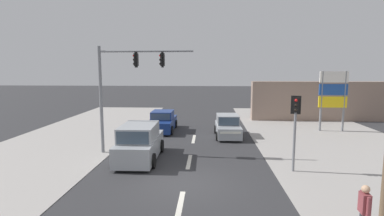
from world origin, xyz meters
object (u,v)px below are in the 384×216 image
at_px(pedestal_signal_right_kerb, 295,121).
at_px(suv_kerbside_parked, 140,143).
at_px(hatchback_receding_far, 228,127).
at_px(sedan_oncoming_near, 163,122).
at_px(traffic_signal_mast, 123,80).
at_px(shopping_plaza_sign, 333,92).
at_px(pedestrian_at_kerb, 364,210).

relative_size(pedestal_signal_right_kerb, suv_kerbside_parked, 0.78).
distance_m(hatchback_receding_far, sedan_oncoming_near, 5.15).
relative_size(traffic_signal_mast, pedestal_signal_right_kerb, 1.69).
distance_m(suv_kerbside_parked, sedan_oncoming_near, 7.33).
distance_m(traffic_signal_mast, suv_kerbside_parked, 3.63).
height_order(traffic_signal_mast, sedan_oncoming_near, traffic_signal_mast).
distance_m(shopping_plaza_sign, pedestrian_at_kerb, 16.09).
bearing_deg(suv_kerbside_parked, hatchback_receding_far, 48.73).
height_order(traffic_signal_mast, pedestrian_at_kerb, traffic_signal_mast).
relative_size(shopping_plaza_sign, sedan_oncoming_near, 1.08).
height_order(suv_kerbside_parked, pedestrian_at_kerb, suv_kerbside_parked).
height_order(traffic_signal_mast, pedestal_signal_right_kerb, traffic_signal_mast).
bearing_deg(shopping_plaza_sign, hatchback_receding_far, -164.15).
xyz_separation_m(suv_kerbside_parked, pedestrian_at_kerb, (7.89, -7.15, 0.04)).
bearing_deg(pedestrian_at_kerb, traffic_signal_mast, 137.49).
bearing_deg(suv_kerbside_parked, pedestrian_at_kerb, -42.18).
xyz_separation_m(traffic_signal_mast, pedestrian_at_kerb, (9.01, -8.26, -3.22)).
height_order(pedestal_signal_right_kerb, suv_kerbside_parked, pedestal_signal_right_kerb).
xyz_separation_m(traffic_signal_mast, pedestal_signal_right_kerb, (8.68, -2.59, -1.73)).
height_order(pedestal_signal_right_kerb, hatchback_receding_far, pedestal_signal_right_kerb).
bearing_deg(traffic_signal_mast, shopping_plaza_sign, 25.80).
bearing_deg(pedestal_signal_right_kerb, suv_kerbside_parked, 168.96).
distance_m(pedestal_signal_right_kerb, shopping_plaza_sign, 10.92).
xyz_separation_m(traffic_signal_mast, sedan_oncoming_near, (1.23, 6.22, -3.44)).
xyz_separation_m(pedestal_signal_right_kerb, pedestrian_at_kerb, (0.33, -5.67, -1.49)).
xyz_separation_m(suv_kerbside_parked, hatchback_receding_far, (4.97, 5.67, -0.18)).
bearing_deg(shopping_plaza_sign, pedestrian_at_kerb, -108.82).
distance_m(sedan_oncoming_near, pedestrian_at_kerb, 16.44).
xyz_separation_m(pedestal_signal_right_kerb, hatchback_receding_far, (-2.59, 7.14, -1.71)).
height_order(shopping_plaza_sign, hatchback_receding_far, shopping_plaza_sign).
xyz_separation_m(shopping_plaza_sign, hatchback_receding_far, (-8.06, -2.29, -2.28)).
bearing_deg(pedestrian_at_kerb, sedan_oncoming_near, 118.26).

